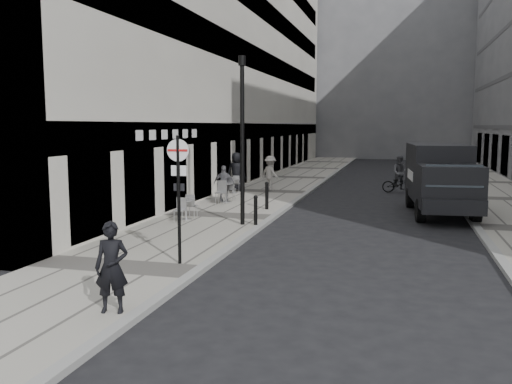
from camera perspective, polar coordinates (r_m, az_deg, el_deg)
ground at (r=10.26m, az=-12.20°, el=-12.69°), size 120.00×120.00×0.00m
sidewalk at (r=27.55m, az=1.25°, el=-0.01°), size 4.00×60.00×0.12m
far_sidewalk at (r=27.16m, az=24.42°, el=-0.74°), size 4.00×60.00×0.12m
building_left at (r=35.13m, az=-2.69°, el=16.14°), size 4.00×45.00×18.00m
building_far at (r=65.08m, az=12.59°, el=13.54°), size 24.00×16.00×22.00m
walking_man at (r=10.00m, az=-14.95°, el=-7.67°), size 0.67×0.52×1.64m
sign_post at (r=12.98m, az=-8.16°, el=1.06°), size 0.53×0.12×3.08m
lamppost at (r=17.98m, az=-1.46°, el=6.33°), size 0.25×0.25×5.56m
bollard_near at (r=18.11m, az=-0.04°, el=-2.02°), size 0.12×0.12×0.93m
bollard_far at (r=21.47m, az=1.15°, el=-0.47°), size 0.14×0.14×1.02m
panel_van at (r=22.06m, az=18.83°, el=1.67°), size 2.59×5.88×2.69m
cyclist at (r=28.61m, az=14.94°, el=1.41°), size 1.79×0.69×1.92m
pedestrian_a at (r=23.74m, az=-3.38°, el=0.91°), size 0.98×0.54×1.58m
pedestrian_b at (r=27.63m, az=1.52°, el=1.99°), size 1.32×1.19×1.77m
pedestrian_c at (r=27.40m, az=-2.09°, el=2.15°), size 1.00×0.68×1.97m
cafe_table_near at (r=23.48m, az=-3.21°, el=0.13°), size 0.77×1.73×0.98m
cafe_table_mid at (r=19.29m, az=-7.39°, el=-1.65°), size 0.65×1.46×0.83m
cafe_table_far at (r=26.76m, az=-2.36°, el=0.80°), size 0.63×1.42×0.81m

